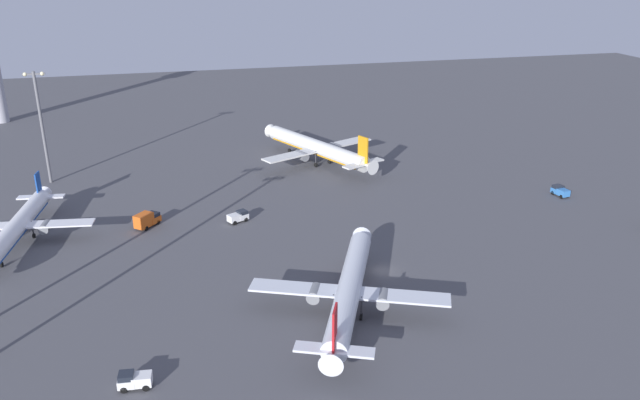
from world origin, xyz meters
The scene contains 9 objects.
ground_plane centered at (0.00, 0.00, 0.00)m, with size 416.00×416.00×0.00m, color #4C4C51.
airplane_far_stand centered at (-9.63, -11.51, 3.77)m, with size 29.12×36.88×9.98m.
airplane_mid_apron centered at (-62.37, 27.88, 3.41)m, with size 27.47×35.17×9.03m.
airplane_taxiway_distant centered at (3.72, 60.58, 4.11)m, with size 31.59×39.98×10.87m.
catering_truck centered at (-39.18, 29.42, 1.58)m, with size 5.47×5.81×3.05m.
baggage_tractor centered at (-40.94, -22.16, 1.18)m, with size 4.33×2.41×2.25m.
cargo_loader centered at (-21.27, 27.37, 1.18)m, with size 4.58×3.55×2.25m.
maintenance_van centered at (50.59, 24.20, 1.18)m, with size 2.58×4.39×2.25m.
apron_light_west centered at (-61.35, 62.37, 14.99)m, with size 4.80×0.90×26.28m.
Camera 1 is at (-34.80, -92.16, 51.27)m, focal length 35.86 mm.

